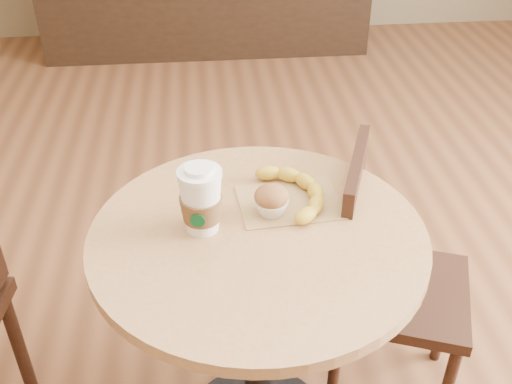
# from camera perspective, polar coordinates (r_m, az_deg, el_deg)

# --- Properties ---
(cafe_table) EXTENTS (0.76, 0.76, 0.75)m
(cafe_table) POSITION_cam_1_polar(r_m,az_deg,el_deg) (1.47, 0.16, -9.85)
(cafe_table) COLOR black
(cafe_table) RESTS_ON ground
(chair_right) EXTENTS (0.46, 0.46, 0.82)m
(chair_right) POSITION_cam_1_polar(r_m,az_deg,el_deg) (1.71, 12.00, -7.81)
(chair_right) COLOR black
(chair_right) RESTS_ON ground
(kraft_bag) EXTENTS (0.25, 0.20, 0.00)m
(kraft_bag) POSITION_cam_1_polar(r_m,az_deg,el_deg) (1.43, 3.22, -0.97)
(kraft_bag) COLOR #A4804F
(kraft_bag) RESTS_ON cafe_table
(coffee_cup) EXTENTS (0.10, 0.10, 0.16)m
(coffee_cup) POSITION_cam_1_polar(r_m,az_deg,el_deg) (1.31, -5.26, -0.94)
(coffee_cup) COLOR white
(coffee_cup) RESTS_ON cafe_table
(muffin) EXTENTS (0.08, 0.08, 0.07)m
(muffin) POSITION_cam_1_polar(r_m,az_deg,el_deg) (1.37, 1.47, -0.80)
(muffin) COLOR silver
(muffin) RESTS_ON kraft_bag
(banana) EXTENTS (0.23, 0.29, 0.04)m
(banana) POSITION_cam_1_polar(r_m,az_deg,el_deg) (1.43, 3.65, -0.06)
(banana) COLOR gold
(banana) RESTS_ON kraft_bag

